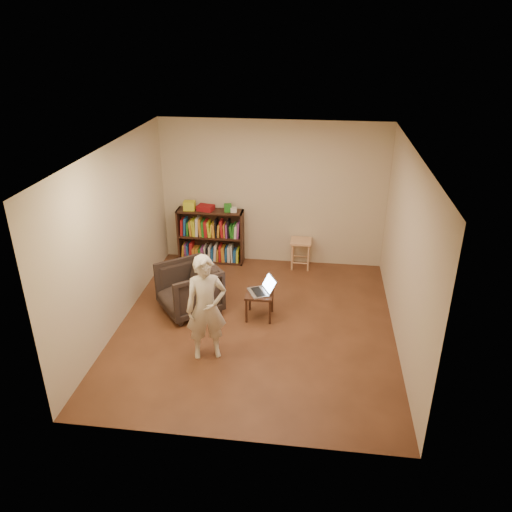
# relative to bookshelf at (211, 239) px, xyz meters

# --- Properties ---
(floor) EXTENTS (4.50, 4.50, 0.00)m
(floor) POSITION_rel_bookshelf_xyz_m (1.11, -2.09, -0.44)
(floor) COLOR #472716
(floor) RESTS_ON ground
(ceiling) EXTENTS (4.50, 4.50, 0.00)m
(ceiling) POSITION_rel_bookshelf_xyz_m (1.11, -2.09, 2.16)
(ceiling) COLOR silver
(ceiling) RESTS_ON wall_back
(wall_back) EXTENTS (4.00, 0.00, 4.00)m
(wall_back) POSITION_rel_bookshelf_xyz_m (1.11, 0.16, 0.86)
(wall_back) COLOR #C7AF96
(wall_back) RESTS_ON floor
(wall_left) EXTENTS (0.00, 4.50, 4.50)m
(wall_left) POSITION_rel_bookshelf_xyz_m (-0.89, -2.09, 0.86)
(wall_left) COLOR #C7AF96
(wall_left) RESTS_ON floor
(wall_right) EXTENTS (0.00, 4.50, 4.50)m
(wall_right) POSITION_rel_bookshelf_xyz_m (3.11, -2.09, 0.86)
(wall_right) COLOR #C7AF96
(wall_right) RESTS_ON floor
(bookshelf) EXTENTS (1.20, 0.30, 1.00)m
(bookshelf) POSITION_rel_bookshelf_xyz_m (0.00, 0.00, 0.00)
(bookshelf) COLOR black
(bookshelf) RESTS_ON floor
(box_yellow) EXTENTS (0.21, 0.16, 0.16)m
(box_yellow) POSITION_rel_bookshelf_xyz_m (-0.36, -0.04, 0.64)
(box_yellow) COLOR #CAD225
(box_yellow) RESTS_ON bookshelf
(red_cloth) EXTENTS (0.32, 0.26, 0.09)m
(red_cloth) POSITION_rel_bookshelf_xyz_m (-0.07, -0.02, 0.61)
(red_cloth) COLOR maroon
(red_cloth) RESTS_ON bookshelf
(box_green) EXTENTS (0.16, 0.16, 0.13)m
(box_green) POSITION_rel_bookshelf_xyz_m (0.33, -0.02, 0.63)
(box_green) COLOR #216E1D
(box_green) RESTS_ON bookshelf
(box_white) EXTENTS (0.11, 0.11, 0.08)m
(box_white) POSITION_rel_bookshelf_xyz_m (0.44, -0.04, 0.60)
(box_white) COLOR beige
(box_white) RESTS_ON bookshelf
(stool) EXTENTS (0.37, 0.37, 0.53)m
(stool) POSITION_rel_bookshelf_xyz_m (1.66, -0.06, -0.01)
(stool) COLOR tan
(stool) RESTS_ON floor
(armchair) EXTENTS (1.16, 1.16, 0.76)m
(armchair) POSITION_rel_bookshelf_xyz_m (0.04, -1.81, -0.06)
(armchair) COLOR #302420
(armchair) RESTS_ON floor
(side_table) EXTENTS (0.40, 0.40, 0.41)m
(side_table) POSITION_rel_bookshelf_xyz_m (1.13, -1.85, -0.10)
(side_table) COLOR black
(side_table) RESTS_ON floor
(laptop) EXTENTS (0.48, 0.47, 0.23)m
(laptop) POSITION_rel_bookshelf_xyz_m (1.17, -1.82, 0.03)
(laptop) COLOR silver
(laptop) RESTS_ON side_table
(person) EXTENTS (0.61, 0.50, 1.46)m
(person) POSITION_rel_bookshelf_xyz_m (0.57, -2.89, 0.29)
(person) COLOR beige
(person) RESTS_ON floor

